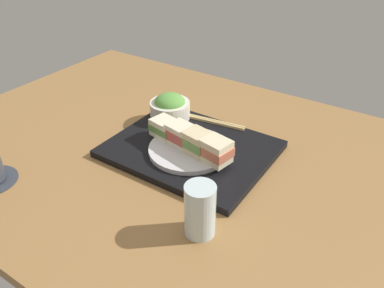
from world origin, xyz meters
TOP-DOWN VIEW (x-y plane):
  - ground_plane at (0.00, 0.00)cm, footprint 140.00×100.00cm
  - serving_tray at (-4.82, -1.75)cm, footprint 41.46×33.14cm
  - sandwich_plate at (-5.90, 0.65)cm, footprint 21.08×21.08cm
  - sandwich_nearmost at (-14.76, 2.10)cm, footprint 8.10×7.07cm
  - sandwich_inner_near at (-8.85, 1.13)cm, footprint 8.11×7.23cm
  - sandwich_inner_far at (-2.94, 0.16)cm, footprint 8.05×7.23cm
  - sandwich_farmost at (2.97, -0.80)cm, footprint 8.01×6.98cm
  - salad_bowl at (9.00, -11.41)cm, footprint 11.82×11.82cm
  - chopsticks_pair at (-3.26, -15.91)cm, footprint 19.58×4.24cm
  - drinking_glass at (-22.65, 21.67)cm, footprint 6.35×6.35cm

SIDE VIEW (x-z plane):
  - ground_plane at x=0.00cm, z-range -3.00..0.00cm
  - serving_tray at x=-4.82cm, z-range 0.00..1.91cm
  - chopsticks_pair at x=-3.26cm, z-range 1.91..2.61cm
  - sandwich_plate at x=-5.90cm, z-range 1.91..3.16cm
  - salad_bowl at x=9.00cm, z-range 1.60..9.21cm
  - sandwich_farmost at x=2.97cm, z-range 3.16..7.89cm
  - sandwich_inner_far at x=-2.94cm, z-range 3.16..8.52cm
  - drinking_glass at x=-22.65cm, z-range 0.00..11.77cm
  - sandwich_inner_near at x=-8.85cm, z-range 3.16..8.88cm
  - sandwich_nearmost at x=-14.76cm, z-range 3.16..9.13cm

